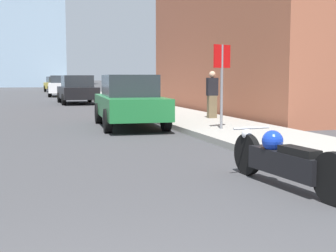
% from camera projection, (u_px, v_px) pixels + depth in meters
% --- Properties ---
extents(sidewalk, '(2.71, 240.00, 0.15)m').
position_uv_depth(sidewalk, '(87.00, 93.00, 41.95)').
color(sidewalk, gray).
rests_on(sidewalk, ground_plane).
extents(brick_storefront, '(8.21, 13.60, 9.15)m').
position_uv_depth(brick_storefront, '(290.00, 6.00, 20.17)').
color(brick_storefront, '#9E563D').
rests_on(brick_storefront, ground_plane).
extents(motorcycle, '(0.62, 2.51, 0.77)m').
position_uv_depth(motorcycle, '(283.00, 160.00, 6.41)').
color(motorcycle, black).
rests_on(motorcycle, ground_plane).
extents(parked_car_green, '(2.03, 4.52, 1.58)m').
position_uv_depth(parked_car_green, '(129.00, 101.00, 14.13)').
color(parked_car_green, '#1E6B33').
rests_on(parked_car_green, ground_plane).
extents(parked_car_black, '(2.04, 4.44, 1.61)m').
position_uv_depth(parked_car_black, '(77.00, 90.00, 26.63)').
color(parked_car_black, black).
rests_on(parked_car_black, ground_plane).
extents(parked_car_white, '(2.21, 4.37, 1.63)m').
position_uv_depth(parked_car_white, '(61.00, 86.00, 36.46)').
color(parked_car_white, silver).
rests_on(parked_car_white, ground_plane).
extents(parked_car_yellow, '(2.19, 4.55, 1.55)m').
position_uv_depth(parked_car_yellow, '(55.00, 84.00, 46.81)').
color(parked_car_yellow, gold).
rests_on(parked_car_yellow, ground_plane).
extents(stop_sign, '(0.57, 0.26, 2.20)m').
position_uv_depth(stop_sign, '(222.00, 72.00, 12.25)').
color(stop_sign, slate).
rests_on(stop_sign, sidewalk).
extents(pedestrian, '(0.36, 0.22, 1.56)m').
position_uv_depth(pedestrian, '(212.00, 94.00, 15.54)').
color(pedestrian, brown).
rests_on(pedestrian, sidewalk).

